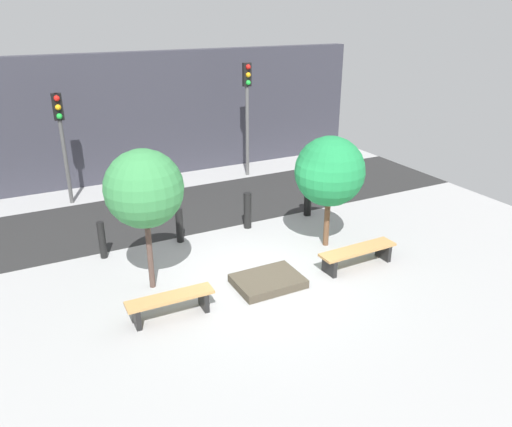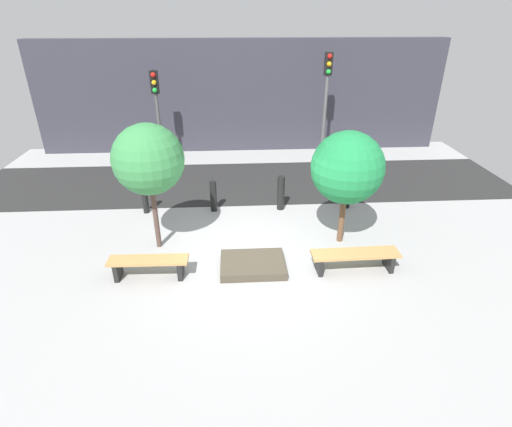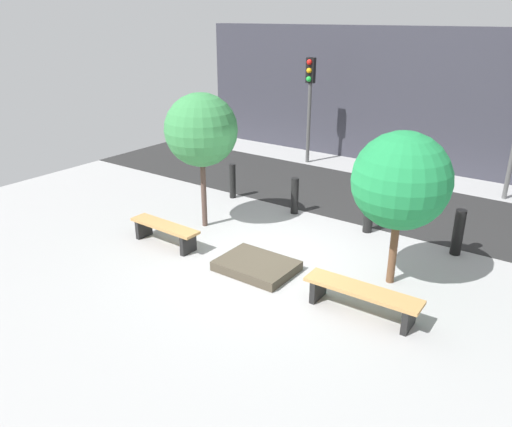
{
  "view_description": "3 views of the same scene",
  "coord_description": "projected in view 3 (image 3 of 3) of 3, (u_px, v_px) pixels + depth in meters",
  "views": [
    {
      "loc": [
        -4.64,
        -8.72,
        5.7
      ],
      "look_at": [
        -0.01,
        0.27,
        1.51
      ],
      "focal_mm": 35.0,
      "sensor_mm": 36.0,
      "label": 1
    },
    {
      "loc": [
        -0.38,
        -7.88,
        5.32
      ],
      "look_at": [
        0.09,
        -0.01,
        1.26
      ],
      "focal_mm": 28.0,
      "sensor_mm": 36.0,
      "label": 2
    },
    {
      "loc": [
        5.05,
        -7.34,
        4.68
      ],
      "look_at": [
        0.04,
        -0.37,
        1.23
      ],
      "focal_mm": 35.0,
      "sensor_mm": 36.0,
      "label": 3
    }
  ],
  "objects": [
    {
      "name": "ground_plane",
      "position": [
        265.0,
        264.0,
        10.01
      ],
      "size": [
        18.0,
        18.0,
        0.0
      ],
      "primitive_type": "plane",
      "color": "#9C9C9C"
    },
    {
      "name": "road_strip",
      "position": [
        365.0,
        198.0,
        13.63
      ],
      "size": [
        18.0,
        3.7,
        0.01
      ],
      "primitive_type": "cube",
      "color": "#262626",
      "rests_on": "ground"
    },
    {
      "name": "building_facade",
      "position": [
        421.0,
        100.0,
        15.66
      ],
      "size": [
        16.2,
        0.5,
        4.34
      ],
      "primitive_type": "cube",
      "color": "#33333D",
      "rests_on": "ground"
    },
    {
      "name": "bench_left",
      "position": [
        165.0,
        230.0,
        10.75
      ],
      "size": [
        1.74,
        0.44,
        0.47
      ],
      "rotation": [
        0.0,
        0.0,
        -0.02
      ],
      "color": "black",
      "rests_on": "ground"
    },
    {
      "name": "bench_right",
      "position": [
        362.0,
        295.0,
        8.26
      ],
      "size": [
        1.99,
        0.5,
        0.46
      ],
      "rotation": [
        0.0,
        0.0,
        0.02
      ],
      "color": "black",
      "rests_on": "ground"
    },
    {
      "name": "planter_bed",
      "position": [
        257.0,
        266.0,
        9.75
      ],
      "size": [
        1.47,
        1.08,
        0.19
      ],
      "primitive_type": "cube",
      "color": "#473F32",
      "rests_on": "ground"
    },
    {
      "name": "tree_behind_left_bench",
      "position": [
        201.0,
        130.0,
        11.01
      ],
      "size": [
        1.63,
        1.63,
        3.11
      ],
      "color": "#4D3A32",
      "rests_on": "ground"
    },
    {
      "name": "tree_behind_right_bench",
      "position": [
        401.0,
        181.0,
        8.63
      ],
      "size": [
        1.73,
        1.73,
        2.86
      ],
      "color": "brown",
      "rests_on": "ground"
    },
    {
      "name": "bollard_far_left",
      "position": [
        233.0,
        181.0,
        13.48
      ],
      "size": [
        0.17,
        0.17,
        0.94
      ],
      "primitive_type": "cylinder",
      "color": "black",
      "rests_on": "ground"
    },
    {
      "name": "bollard_left",
      "position": [
        295.0,
        196.0,
        12.42
      ],
      "size": [
        0.19,
        0.19,
        0.92
      ],
      "primitive_type": "cylinder",
      "color": "black",
      "rests_on": "ground"
    },
    {
      "name": "bollard_center",
      "position": [
        369.0,
        211.0,
        11.33
      ],
      "size": [
        0.22,
        0.22,
        1.02
      ],
      "primitive_type": "cylinder",
      "color": "black",
      "rests_on": "ground"
    },
    {
      "name": "bollard_right",
      "position": [
        458.0,
        232.0,
        10.27
      ],
      "size": [
        0.22,
        0.22,
        0.99
      ],
      "primitive_type": "cylinder",
      "color": "black",
      "rests_on": "ground"
    },
    {
      "name": "traffic_light_west",
      "position": [
        310.0,
        91.0,
        16.04
      ],
      "size": [
        0.28,
        0.27,
        3.4
      ],
      "color": "#4B4B4B",
      "rests_on": "ground"
    }
  ]
}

